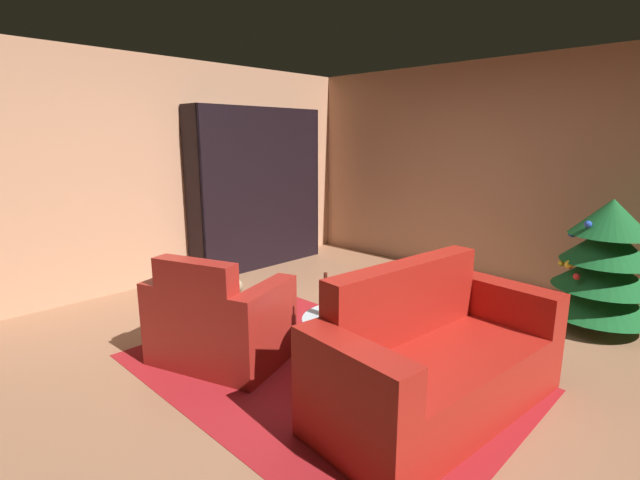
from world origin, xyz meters
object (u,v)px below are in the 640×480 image
object	(u,v)px
decorated_tree	(605,264)
couch_red	(434,362)
coffee_table	(352,323)
bottle_on_table	(325,299)
armchair_red	(219,323)
bookshelf_unit	(266,189)
book_stack_on_table	(349,313)

from	to	relation	value
decorated_tree	couch_red	bearing A→B (deg)	-100.89
coffee_table	bottle_on_table	xyz separation A→B (m)	(-0.18, -0.09, 0.17)
armchair_red	decorated_tree	world-z (taller)	decorated_tree
bottle_on_table	bookshelf_unit	bearing A→B (deg)	148.72
armchair_red	bookshelf_unit	bearing A→B (deg)	133.19
decorated_tree	coffee_table	bearing A→B (deg)	-116.01
coffee_table	decorated_tree	distance (m)	2.43
coffee_table	bottle_on_table	world-z (taller)	bottle_on_table
coffee_table	book_stack_on_table	world-z (taller)	book_stack_on_table
bookshelf_unit	couch_red	distance (m)	3.79
bookshelf_unit	book_stack_on_table	size ratio (longest dim) A/B	9.95
armchair_red	coffee_table	size ratio (longest dim) A/B	1.58
couch_red	coffee_table	xyz separation A→B (m)	(-0.65, -0.03, 0.07)
coffee_table	book_stack_on_table	distance (m)	0.08
bookshelf_unit	couch_red	world-z (taller)	bookshelf_unit
coffee_table	bookshelf_unit	bearing A→B (deg)	151.75
bottle_on_table	decorated_tree	xyz separation A→B (m)	(1.24, 2.27, 0.04)
bookshelf_unit	bottle_on_table	size ratio (longest dim) A/B	6.34
couch_red	coffee_table	distance (m)	0.66
couch_red	decorated_tree	distance (m)	2.20
couch_red	book_stack_on_table	world-z (taller)	couch_red
armchair_red	couch_red	bearing A→B (deg)	21.51
bookshelf_unit	decorated_tree	size ratio (longest dim) A/B	1.75
armchair_red	bottle_on_table	size ratio (longest dim) A/B	3.49
armchair_red	coffee_table	world-z (taller)	armchair_red
book_stack_on_table	bottle_on_table	bearing A→B (deg)	-153.91
armchair_red	couch_red	size ratio (longest dim) A/B	0.63
book_stack_on_table	decorated_tree	bearing A→B (deg)	63.77
bookshelf_unit	armchair_red	bearing A→B (deg)	-46.81
bookshelf_unit	armchair_red	distance (m)	2.90
book_stack_on_table	armchair_red	bearing A→B (deg)	-146.68
couch_red	decorated_tree	xyz separation A→B (m)	(0.41, 2.15, 0.28)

